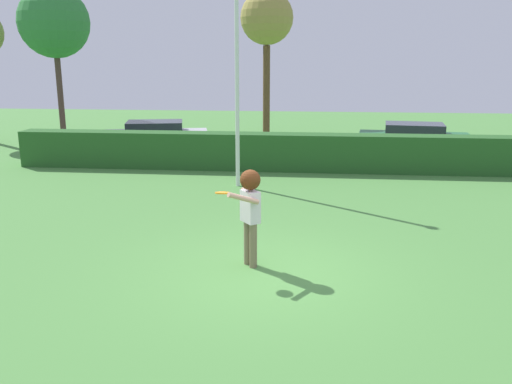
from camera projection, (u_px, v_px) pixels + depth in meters
ground_plane at (265, 273)px, 9.60m from camera, size 60.00×60.00×0.00m
person at (250, 204)px, 9.66m from camera, size 0.55×0.81×1.81m
frisbee at (223, 193)px, 9.33m from camera, size 0.27×0.27×0.06m
lamppost at (237, 66)px, 15.30m from camera, size 0.24×0.24×6.39m
hedge_row at (288, 152)px, 18.27m from camera, size 18.70×0.90×1.24m
parked_car_silver at (155, 135)px, 21.78m from camera, size 4.47×2.60×1.25m
parked_car_green at (414, 138)px, 21.08m from camera, size 4.38×2.23×1.25m
bare_elm_tree at (267, 20)px, 24.63m from camera, size 2.44×2.44×6.73m
oak_tree at (54, 23)px, 22.50m from camera, size 2.95×2.95×6.65m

